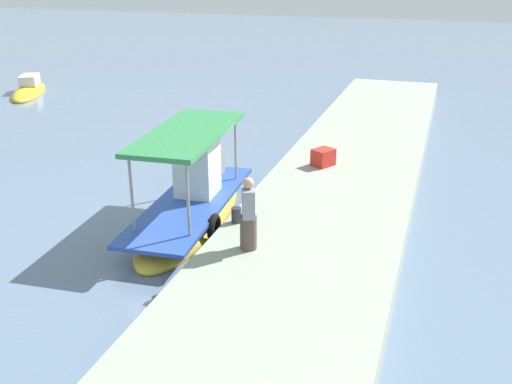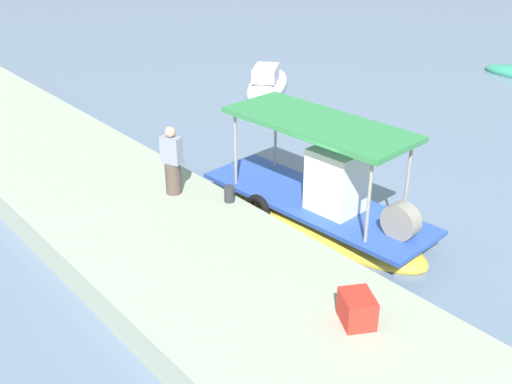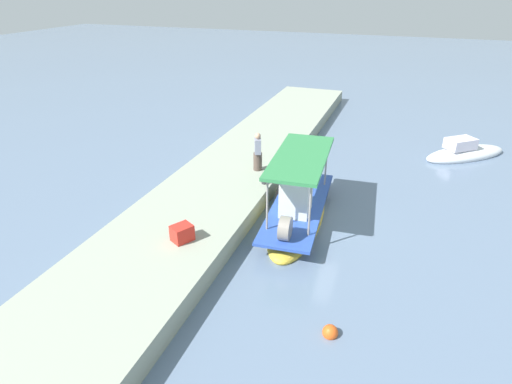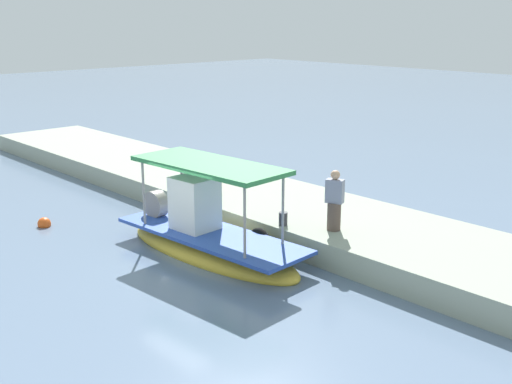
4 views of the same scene
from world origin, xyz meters
TOP-DOWN VIEW (x-y plane):
  - ground_plane at (0.00, 0.00)m, footprint 120.00×120.00m
  - dock_quay at (0.00, -3.88)m, footprint 36.00×4.22m
  - main_fishing_boat at (-0.00, -0.36)m, footprint 6.25×2.26m
  - fisherman_near_bollard at (-2.38, -2.77)m, footprint 0.53×0.48m
  - mooring_bollard at (-1.18, -2.05)m, footprint 0.24×0.24m
  - cargo_crate at (3.59, -3.14)m, footprint 0.79×0.75m
  - marker_buoy at (5.25, 1.91)m, footprint 0.41×0.41m
  - moored_boat_far at (12.15, 14.44)m, footprint 4.82×3.29m

SIDE VIEW (x-z plane):
  - ground_plane at x=0.00m, z-range 0.00..0.00m
  - marker_buoy at x=5.25m, z-range -0.12..0.28m
  - moored_boat_far at x=12.15m, z-range -0.43..0.72m
  - dock_quay at x=0.00m, z-range 0.00..0.71m
  - main_fishing_boat at x=0.00m, z-range -1.00..1.90m
  - mooring_bollard at x=-1.18m, z-range 0.71..1.08m
  - cargo_crate at x=3.59m, z-range 0.71..1.23m
  - fisherman_near_bollard at x=-2.38m, z-range 0.63..2.28m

